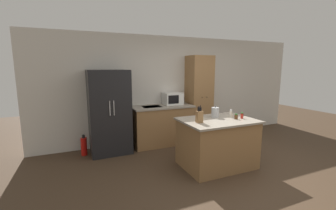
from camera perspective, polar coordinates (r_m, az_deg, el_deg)
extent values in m
plane|color=#423021|center=(4.32, 17.43, -16.10)|extent=(14.00, 14.00, 0.00)
cube|color=beige|center=(5.88, 3.10, 4.26)|extent=(7.20, 0.06, 2.60)
cube|color=black|center=(4.99, -14.71, -1.68)|extent=(0.84, 0.72, 1.79)
cylinder|color=silver|center=(4.59, -14.55, -0.82)|extent=(0.02, 0.02, 0.30)
cylinder|color=silver|center=(4.60, -13.56, -0.75)|extent=(0.02, 0.02, 0.30)
cube|color=olive|center=(5.45, -1.52, -5.24)|extent=(1.42, 0.64, 0.90)
cube|color=gray|center=(5.35, -1.54, -0.39)|extent=(1.46, 0.68, 0.03)
cube|color=#9EA0A3|center=(5.26, -4.13, -0.45)|extent=(0.44, 0.34, 0.01)
cube|color=olive|center=(5.85, 7.83, 1.84)|extent=(0.58, 0.51, 2.13)
sphere|color=black|center=(5.58, 8.66, 1.89)|extent=(0.02, 0.02, 0.02)
sphere|color=black|center=(5.65, 9.86, 1.96)|extent=(0.02, 0.02, 0.02)
cube|color=olive|center=(4.35, 12.29, -9.58)|extent=(1.28, 0.90, 0.86)
cube|color=gray|center=(4.23, 12.51, -3.83)|extent=(1.34, 0.96, 0.03)
cube|color=white|center=(5.56, 1.14, 1.68)|extent=(0.45, 0.37, 0.29)
cube|color=black|center=(5.37, 1.45, 1.40)|extent=(0.27, 0.01, 0.20)
cube|color=olive|center=(3.91, 7.97, -3.00)|extent=(0.11, 0.09, 0.20)
cylinder|color=black|center=(3.86, 7.62, -1.05)|extent=(0.02, 0.02, 0.08)
cylinder|color=black|center=(3.86, 7.86, -0.93)|extent=(0.02, 0.02, 0.09)
cylinder|color=black|center=(3.88, 7.98, -1.06)|extent=(0.02, 0.02, 0.07)
cylinder|color=black|center=(3.89, 8.22, -0.80)|extent=(0.02, 0.02, 0.10)
cylinder|color=black|center=(3.90, 8.41, -1.06)|extent=(0.02, 0.02, 0.06)
cylinder|color=#563319|center=(4.33, 16.91, -2.91)|extent=(0.06, 0.06, 0.08)
cylinder|color=#286628|center=(4.32, 16.94, -2.27)|extent=(0.05, 0.05, 0.02)
cylinder|color=#B2281E|center=(4.42, 18.26, -2.66)|extent=(0.05, 0.05, 0.09)
cylinder|color=#286628|center=(4.40, 18.30, -1.93)|extent=(0.04, 0.04, 0.02)
cylinder|color=gold|center=(4.51, 15.74, -2.44)|extent=(0.04, 0.04, 0.07)
cylinder|color=#286628|center=(4.50, 15.76, -1.90)|extent=(0.03, 0.03, 0.02)
cylinder|color=beige|center=(4.44, 15.66, -2.29)|extent=(0.05, 0.05, 0.12)
cylinder|color=silver|center=(4.43, 15.71, -1.36)|extent=(0.04, 0.04, 0.03)
cylinder|color=#B2B5B7|center=(4.40, 11.89, -1.81)|extent=(0.14, 0.14, 0.19)
sphere|color=#262628|center=(4.38, 11.93, -0.45)|extent=(0.02, 0.02, 0.02)
cylinder|color=red|center=(5.14, -20.56, -9.83)|extent=(0.12, 0.12, 0.38)
cylinder|color=black|center=(5.07, -20.71, -7.47)|extent=(0.06, 0.06, 0.07)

